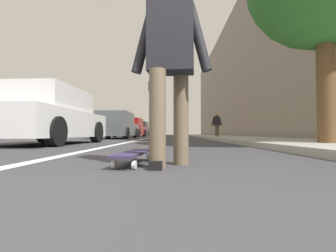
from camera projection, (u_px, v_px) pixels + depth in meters
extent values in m
plane|color=#38383D|center=(166.00, 140.00, 10.76)|extent=(80.00, 80.00, 0.00)
cube|color=silver|center=(155.00, 137.00, 20.77)|extent=(52.00, 0.16, 0.01)
cube|color=#9E9B93|center=(214.00, 136.00, 18.70)|extent=(52.00, 3.20, 0.11)
cube|color=gray|center=(233.00, 79.00, 22.83)|extent=(40.00, 1.20, 10.89)
cylinder|color=white|center=(133.00, 157.00, 2.55)|extent=(0.07, 0.04, 0.07)
cylinder|color=white|center=(149.00, 157.00, 2.53)|extent=(0.07, 0.04, 0.07)
cylinder|color=white|center=(114.00, 165.00, 1.95)|extent=(0.07, 0.04, 0.07)
cylinder|color=white|center=(134.00, 165.00, 1.93)|extent=(0.07, 0.04, 0.07)
cube|color=silver|center=(141.00, 153.00, 2.54)|extent=(0.07, 0.13, 0.02)
cube|color=silver|center=(124.00, 159.00, 1.95)|extent=(0.07, 0.13, 0.02)
cube|color=#33284C|center=(133.00, 153.00, 2.24)|extent=(0.86, 0.28, 0.02)
cylinder|color=brown|center=(157.00, 119.00, 1.99)|extent=(0.14, 0.14, 0.82)
cylinder|color=brown|center=(181.00, 120.00, 2.23)|extent=(0.14, 0.14, 0.82)
cube|color=black|center=(157.00, 164.00, 1.98)|extent=(0.27, 0.13, 0.07)
cube|color=black|center=(171.00, 39.00, 2.12)|extent=(0.28, 0.42, 0.60)
cylinder|color=black|center=(144.00, 40.00, 2.15)|extent=(0.11, 0.24, 0.60)
cylinder|color=black|center=(198.00, 38.00, 2.09)|extent=(0.11, 0.24, 0.60)
cube|color=silver|center=(49.00, 124.00, 6.51)|extent=(4.14, 2.00, 0.70)
cube|color=silver|center=(46.00, 99.00, 6.38)|extent=(2.30, 1.78, 0.60)
cube|color=#4C606B|center=(66.00, 104.00, 7.50)|extent=(0.11, 1.61, 0.51)
cylinder|color=black|center=(44.00, 132.00, 7.81)|extent=(0.67, 0.25, 0.66)
cylinder|color=black|center=(97.00, 132.00, 7.71)|extent=(0.67, 0.25, 0.66)
cylinder|color=black|center=(56.00, 131.00, 5.20)|extent=(0.67, 0.25, 0.66)
cube|color=#4C5156|center=(116.00, 129.00, 13.46)|extent=(4.35, 1.87, 0.70)
cube|color=#4C5156|center=(116.00, 118.00, 13.33)|extent=(2.41, 1.69, 0.60)
cube|color=#4C606B|center=(121.00, 119.00, 14.52)|extent=(0.07, 1.57, 0.51)
cylinder|color=black|center=(108.00, 133.00, 14.82)|extent=(0.61, 0.23, 0.60)
cylinder|color=black|center=(135.00, 133.00, 14.76)|extent=(0.61, 0.23, 0.60)
cylinder|color=black|center=(93.00, 133.00, 12.14)|extent=(0.61, 0.23, 0.60)
cylinder|color=black|center=(127.00, 133.00, 12.09)|extent=(0.61, 0.23, 0.60)
cube|color=maroon|center=(130.00, 130.00, 19.22)|extent=(4.39, 2.06, 0.70)
cube|color=maroon|center=(130.00, 122.00, 19.09)|extent=(2.44, 1.82, 0.60)
cube|color=#4C606B|center=(133.00, 123.00, 20.28)|extent=(0.11, 1.64, 0.51)
cylinder|color=black|center=(124.00, 133.00, 20.60)|extent=(0.64, 0.25, 0.63)
cylinder|color=black|center=(144.00, 133.00, 20.50)|extent=(0.64, 0.25, 0.63)
cylinder|color=black|center=(115.00, 133.00, 17.93)|extent=(0.64, 0.25, 0.63)
cylinder|color=black|center=(138.00, 133.00, 17.83)|extent=(0.64, 0.25, 0.63)
cube|color=black|center=(139.00, 131.00, 24.81)|extent=(4.38, 1.91, 0.70)
cube|color=black|center=(139.00, 125.00, 24.68)|extent=(2.44, 1.68, 0.60)
cube|color=#4C606B|center=(141.00, 125.00, 25.86)|extent=(0.11, 1.50, 0.51)
cylinder|color=black|center=(134.00, 133.00, 26.19)|extent=(0.64, 0.25, 0.63)
cylinder|color=black|center=(149.00, 133.00, 26.09)|extent=(0.64, 0.25, 0.63)
cylinder|color=black|center=(129.00, 133.00, 23.52)|extent=(0.64, 0.25, 0.63)
cylinder|color=black|center=(145.00, 133.00, 23.42)|extent=(0.64, 0.25, 0.63)
cylinder|color=#2D2D2D|center=(150.00, 114.00, 20.28)|extent=(0.12, 0.12, 3.86)
cube|color=black|center=(150.00, 86.00, 20.35)|extent=(0.24, 0.28, 0.80)
sphere|color=#360606|center=(150.00, 84.00, 20.49)|extent=(0.16, 0.16, 0.16)
sphere|color=gold|center=(150.00, 87.00, 20.48)|extent=(0.16, 0.16, 0.16)
sphere|color=black|center=(150.00, 90.00, 20.47)|extent=(0.16, 0.16, 0.16)
cylinder|color=brown|center=(326.00, 86.00, 4.53)|extent=(0.32, 0.32, 2.37)
cylinder|color=brown|center=(218.00, 132.00, 14.51)|extent=(0.13, 0.13, 0.75)
cylinder|color=brown|center=(216.00, 132.00, 14.27)|extent=(0.13, 0.13, 0.75)
cube|color=black|center=(218.00, 138.00, 14.50)|extent=(0.24, 0.09, 0.06)
cube|color=black|center=(217.00, 121.00, 14.42)|extent=(0.22, 0.37, 0.55)
cylinder|color=black|center=(220.00, 121.00, 14.41)|extent=(0.08, 0.22, 0.55)
cylinder|color=black|center=(213.00, 121.00, 14.42)|extent=(0.08, 0.22, 0.55)
sphere|color=#936B4C|center=(217.00, 115.00, 14.43)|extent=(0.20, 0.20, 0.20)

